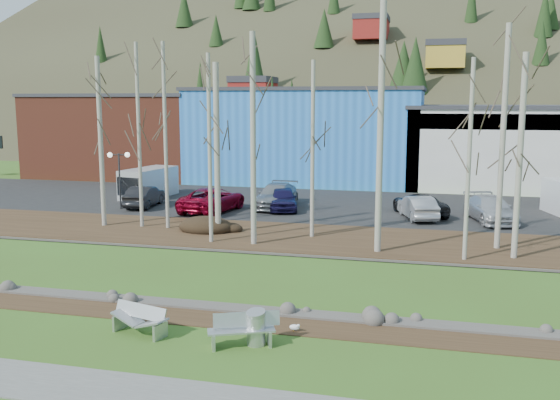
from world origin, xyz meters
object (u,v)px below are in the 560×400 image
(bench_damaged, at_px, (140,319))
(van_grey, at_px, (147,183))
(car_3, at_px, (283,199))
(car_5, at_px, (419,204))
(car_1, at_px, (213,200))
(car_4, at_px, (418,207))
(car_0, at_px, (145,196))
(litter_bin, at_px, (256,329))
(seagull, at_px, (295,327))
(car_2, at_px, (276,196))
(car_6, at_px, (490,209))
(bench_intact, at_px, (243,330))
(street_lamp, at_px, (119,164))

(bench_damaged, xyz_separation_m, van_grey, (-11.69, 24.61, 0.76))
(car_3, bearing_deg, car_5, -13.88)
(car_1, relative_size, car_4, 1.31)
(car_0, relative_size, van_grey, 0.83)
(car_3, xyz_separation_m, car_5, (8.68, 0.19, -0.06))
(litter_bin, distance_m, seagull, 1.60)
(bench_damaged, xyz_separation_m, car_2, (-1.44, 22.80, 0.47))
(car_6, bearing_deg, car_5, 151.63)
(car_5, bearing_deg, bench_damaged, 48.24)
(bench_intact, xyz_separation_m, bench_damaged, (-3.42, 0.19, -0.05))
(bench_damaged, xyz_separation_m, car_3, (-0.76, 21.90, 0.43))
(litter_bin, relative_size, seagull, 2.50)
(car_0, distance_m, car_1, 5.09)
(van_grey, bearing_deg, car_1, -23.75)
(seagull, bearing_deg, street_lamp, 151.13)
(bench_intact, height_order, van_grey, van_grey)
(car_1, height_order, van_grey, van_grey)
(street_lamp, height_order, car_2, street_lamp)
(car_3, bearing_deg, bench_damaged, -103.14)
(car_5, bearing_deg, car_4, 64.45)
(car_2, height_order, car_5, car_2)
(car_3, bearing_deg, street_lamp, 176.98)
(car_2, bearing_deg, car_0, -166.92)
(seagull, bearing_deg, car_4, 101.15)
(street_lamp, bearing_deg, car_2, -5.90)
(car_4, xyz_separation_m, car_6, (4.19, 0.22, 0.04))
(litter_bin, height_order, car_2, car_2)
(seagull, relative_size, street_lamp, 0.10)
(car_0, bearing_deg, car_5, 178.33)
(car_3, height_order, car_5, car_3)
(bench_damaged, xyz_separation_m, car_5, (7.92, 22.09, 0.37))
(bench_intact, distance_m, car_0, 24.96)
(van_grey, bearing_deg, street_lamp, -74.81)
(seagull, relative_size, car_2, 0.07)
(litter_bin, height_order, car_5, car_5)
(car_3, bearing_deg, car_1, -173.34)
(litter_bin, relative_size, car_2, 0.18)
(bench_intact, distance_m, seagull, 1.95)
(car_0, xyz_separation_m, car_4, (17.89, 0.04, 0.00))
(bench_intact, bearing_deg, car_5, 55.52)
(car_6, relative_size, van_grey, 0.99)
(bench_damaged, height_order, car_0, car_0)
(car_4, relative_size, car_6, 0.84)
(bench_damaged, xyz_separation_m, street_lamp, (-11.21, 19.66, 2.63))
(seagull, bearing_deg, van_grey, 145.36)
(car_5, xyz_separation_m, car_6, (4.11, -1.01, 0.06))
(street_lamp, xyz_separation_m, car_2, (9.76, 3.14, -2.16))
(car_6, bearing_deg, street_lamp, 168.91)
(car_5, bearing_deg, car_6, 144.19)
(car_1, distance_m, car_2, 4.40)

